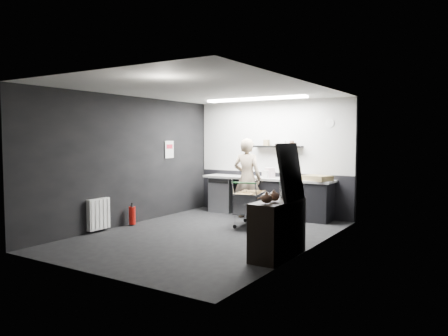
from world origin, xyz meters
The scene contains 22 objects.
floor centered at (0.00, 0.00, 0.00)m, with size 5.50×5.50×0.00m, color black.
ceiling centered at (0.00, 0.00, 2.70)m, with size 5.50×5.50×0.00m, color beige.
wall_back centered at (0.00, 2.75, 1.35)m, with size 5.50×5.50×0.00m, color black.
wall_front centered at (0.00, -2.75, 1.35)m, with size 5.50×5.50×0.00m, color black.
wall_left centered at (-2.00, 0.00, 1.35)m, with size 5.50×5.50×0.00m, color black.
wall_right centered at (2.00, 0.00, 1.35)m, with size 5.50×5.50×0.00m, color black.
kitchen_wall_panel centered at (0.00, 2.73, 1.85)m, with size 3.95×0.02×1.70m, color silver.
dado_panel centered at (0.00, 2.73, 0.50)m, with size 3.95×0.02×1.00m, color black.
floating_shelf centered at (0.20, 2.62, 1.62)m, with size 1.20×0.22×0.04m, color black.
wall_clock centered at (1.40, 2.72, 2.15)m, with size 0.20×0.20×0.03m, color white.
poster centered at (-1.98, 1.30, 1.55)m, with size 0.02×0.30×0.40m, color white.
poster_red_band centered at (-1.98, 1.30, 1.62)m, with size 0.01×0.22×0.10m, color red.
radiator centered at (-1.94, -0.90, 0.35)m, with size 0.10×0.50×0.60m, color white.
ceiling_strip centered at (0.00, 1.85, 2.67)m, with size 2.40×0.20×0.04m, color white.
prep_counter centered at (0.14, 2.42, 0.46)m, with size 3.20×0.61×0.90m.
person centered at (-0.26, 1.97, 0.91)m, with size 0.66×0.43×1.81m, color beige.
shopping_cart centered at (0.25, 1.20, 0.45)m, with size 0.69×0.97×0.95m.
sideboard centered at (1.77, -0.63, 0.56)m, with size 0.50×1.17×1.75m.
fire_extinguisher centered at (-1.85, -0.08, 0.22)m, with size 0.14×0.14×0.46m.
cardboard_box centered at (1.26, 2.37, 0.96)m, with size 0.56×0.43×0.11m, color olive.
pink_tub centered at (0.10, 2.42, 1.01)m, with size 0.23×0.23×0.23m, color beige.
white_container centered at (0.04, 2.37, 0.99)m, with size 0.19×0.15×0.17m, color white.
Camera 1 is at (4.59, -6.65, 1.83)m, focal length 35.00 mm.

